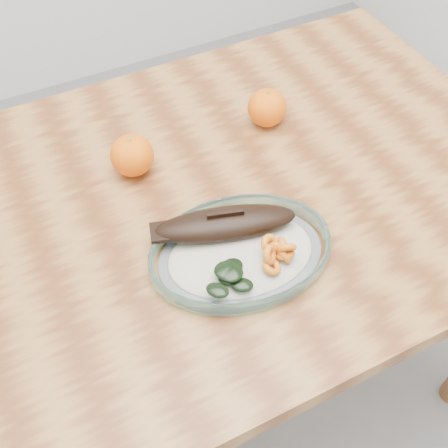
{
  "coord_description": "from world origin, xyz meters",
  "views": [
    {
      "loc": [
        -0.29,
        -0.62,
        1.49
      ],
      "look_at": [
        -0.03,
        -0.09,
        0.77
      ],
      "focal_mm": 45.0,
      "sensor_mm": 36.0,
      "label": 1
    }
  ],
  "objects_px": {
    "dining_table": "(217,227)",
    "orange_right": "(267,108)",
    "plated_meal": "(240,250)",
    "orange_left": "(132,156)"
  },
  "relations": [
    {
      "from": "orange_right",
      "to": "plated_meal",
      "type": "bearing_deg",
      "value": -126.52
    },
    {
      "from": "plated_meal",
      "to": "orange_right",
      "type": "relative_size",
      "value": 7.98
    },
    {
      "from": "orange_left",
      "to": "orange_right",
      "type": "height_order",
      "value": "orange_left"
    },
    {
      "from": "orange_left",
      "to": "orange_right",
      "type": "relative_size",
      "value": 1.03
    },
    {
      "from": "plated_meal",
      "to": "orange_left",
      "type": "height_order",
      "value": "same"
    },
    {
      "from": "dining_table",
      "to": "plated_meal",
      "type": "distance_m",
      "value": 0.19
    },
    {
      "from": "plated_meal",
      "to": "orange_right",
      "type": "bearing_deg",
      "value": 62.53
    },
    {
      "from": "dining_table",
      "to": "orange_right",
      "type": "xyz_separation_m",
      "value": [
        0.17,
        0.12,
        0.14
      ]
    },
    {
      "from": "dining_table",
      "to": "plated_meal",
      "type": "relative_size",
      "value": 1.97
    },
    {
      "from": "orange_right",
      "to": "dining_table",
      "type": "bearing_deg",
      "value": -143.96
    }
  ]
}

